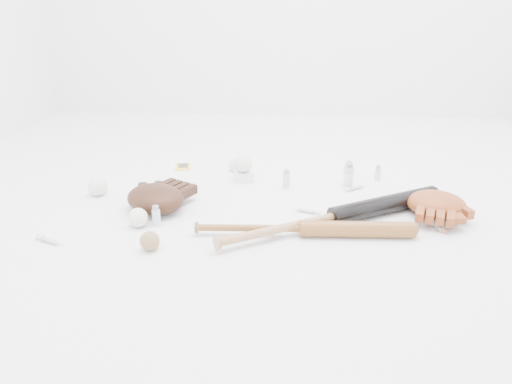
# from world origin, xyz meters

# --- Properties ---
(bat_dark) EXTENTS (0.89, 0.55, 0.07)m
(bat_dark) POSITION_xyz_m (0.28, -0.11, 0.04)
(bat_dark) COLOR black
(bat_dark) RESTS_ON ground
(bat_wood) EXTENTS (0.80, 0.10, 0.06)m
(bat_wood) POSITION_xyz_m (0.16, -0.21, 0.03)
(bat_wood) COLOR brown
(bat_wood) RESTS_ON ground
(glove_dark) EXTENTS (0.38, 0.38, 0.10)m
(glove_dark) POSITION_xyz_m (-0.40, -0.03, 0.05)
(glove_dark) COLOR black
(glove_dark) RESTS_ON ground
(glove_tan) EXTENTS (0.32, 0.32, 0.09)m
(glove_tan) POSITION_xyz_m (0.67, 0.00, 0.05)
(glove_tan) COLOR brown
(glove_tan) RESTS_ON ground
(trading_card) EXTENTS (0.08, 0.10, 0.01)m
(trading_card) POSITION_xyz_m (-0.40, 0.45, 0.00)
(trading_card) COLOR yellow
(trading_card) RESTS_ON ground
(pedestal) EXTENTS (0.10, 0.10, 0.04)m
(pedestal) POSITION_xyz_m (-0.09, 0.30, 0.02)
(pedestal) COLOR white
(pedestal) RESTS_ON ground
(baseball_on_pedestal) EXTENTS (0.08, 0.08, 0.08)m
(baseball_on_pedestal) POSITION_xyz_m (-0.09, 0.30, 0.08)
(baseball_on_pedestal) COLOR white
(baseball_on_pedestal) RESTS_ON pedestal
(baseball_left) EXTENTS (0.08, 0.08, 0.08)m
(baseball_left) POSITION_xyz_m (-0.68, 0.09, 0.04)
(baseball_left) COLOR white
(baseball_left) RESTS_ON ground
(baseball_upper) EXTENTS (0.07, 0.07, 0.07)m
(baseball_upper) POSITION_xyz_m (-0.14, 0.42, 0.03)
(baseball_upper) COLOR white
(baseball_upper) RESTS_ON ground
(baseball_mid) EXTENTS (0.07, 0.07, 0.07)m
(baseball_mid) POSITION_xyz_m (-0.43, -0.18, 0.04)
(baseball_mid) COLOR white
(baseball_mid) RESTS_ON ground
(baseball_aged) EXTENTS (0.07, 0.07, 0.07)m
(baseball_aged) POSITION_xyz_m (-0.34, -0.34, 0.03)
(baseball_aged) COLOR olive
(baseball_aged) RESTS_ON ground
(syringe_0) EXTENTS (0.14, 0.08, 0.02)m
(syringe_0) POSITION_xyz_m (-0.70, -0.32, 0.01)
(syringe_0) COLOR #ADBCC6
(syringe_0) RESTS_ON ground
(syringe_1) EXTENTS (0.13, 0.06, 0.02)m
(syringe_1) POSITION_xyz_m (0.18, -0.01, 0.01)
(syringe_1) COLOR #ADBCC6
(syringe_1) RESTS_ON ground
(syringe_2) EXTENTS (0.13, 0.10, 0.02)m
(syringe_2) POSITION_xyz_m (0.40, 0.24, 0.01)
(syringe_2) COLOR #ADBCC6
(syringe_2) RESTS_ON ground
(syringe_3) EXTENTS (0.07, 0.15, 0.02)m
(syringe_3) POSITION_xyz_m (0.65, -0.11, 0.01)
(syringe_3) COLOR #ADBCC6
(syringe_3) RESTS_ON ground
(vial_0) EXTENTS (0.03, 0.03, 0.08)m
(vial_0) POSITION_xyz_m (0.38, 0.39, 0.04)
(vial_0) COLOR silver
(vial_0) RESTS_ON ground
(vial_1) EXTENTS (0.03, 0.03, 0.07)m
(vial_1) POSITION_xyz_m (0.51, 0.36, 0.03)
(vial_1) COLOR silver
(vial_1) RESTS_ON ground
(vial_2) EXTENTS (0.03, 0.03, 0.08)m
(vial_2) POSITION_xyz_m (0.10, 0.24, 0.04)
(vial_2) COLOR silver
(vial_2) RESTS_ON ground
(vial_3) EXTENTS (0.04, 0.04, 0.10)m
(vial_3) POSITION_xyz_m (0.37, 0.28, 0.05)
(vial_3) COLOR silver
(vial_3) RESTS_ON ground
(vial_4) EXTENTS (0.03, 0.03, 0.08)m
(vial_4) POSITION_xyz_m (-0.37, -0.16, 0.04)
(vial_4) COLOR silver
(vial_4) RESTS_ON ground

